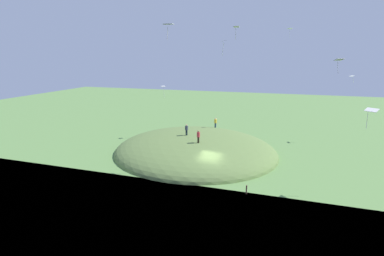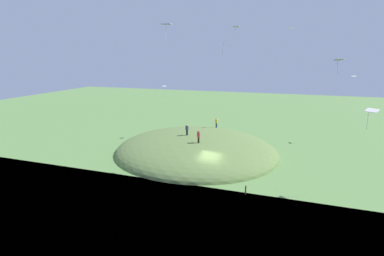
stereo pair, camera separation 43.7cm
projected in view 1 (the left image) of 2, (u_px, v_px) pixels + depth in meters
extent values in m
plane|color=#5F8846|center=(210.00, 172.00, 32.84)|extent=(160.00, 160.00, 0.00)
ellipsoid|color=olive|center=(195.00, 152.00, 40.02)|extent=(21.81, 23.81, 5.39)
cube|color=black|center=(187.00, 133.00, 38.73)|extent=(0.27, 0.26, 0.77)
cylinder|color=#37404F|center=(187.00, 128.00, 38.55)|extent=(0.62, 0.62, 0.61)
sphere|color=tan|center=(186.00, 125.00, 38.45)|extent=(0.23, 0.23, 0.23)
cube|color=black|center=(198.00, 140.00, 35.71)|extent=(0.17, 0.25, 0.82)
cylinder|color=#C3333B|center=(198.00, 135.00, 35.52)|extent=(0.49, 0.49, 0.65)
sphere|color=#9A7950|center=(198.00, 131.00, 35.41)|extent=(0.25, 0.25, 0.25)
cube|color=#23364E|center=(215.00, 125.00, 46.01)|extent=(0.20, 0.27, 0.80)
cylinder|color=gold|center=(215.00, 121.00, 45.83)|extent=(0.55, 0.55, 0.64)
sphere|color=beige|center=(216.00, 119.00, 45.72)|extent=(0.24, 0.24, 0.24)
cube|color=silver|center=(352.00, 76.00, 42.09)|extent=(0.91, 0.79, 0.16)
cylinder|color=silver|center=(353.00, 80.00, 42.05)|extent=(0.16, 0.14, 0.82)
cube|color=silver|center=(168.00, 24.00, 20.75)|extent=(0.60, 0.84, 0.05)
cylinder|color=silver|center=(168.00, 33.00, 20.82)|extent=(0.15, 0.06, 0.96)
cube|color=white|center=(339.00, 60.00, 22.84)|extent=(0.77, 0.87, 0.20)
cylinder|color=white|center=(338.00, 68.00, 23.26)|extent=(0.13, 0.18, 1.02)
cube|color=white|center=(224.00, 41.00, 29.12)|extent=(0.74, 0.64, 0.16)
cylinder|color=white|center=(223.00, 50.00, 29.47)|extent=(0.27, 0.24, 1.57)
cube|color=white|center=(372.00, 110.00, 24.97)|extent=(1.20, 1.25, 0.27)
cylinder|color=white|center=(367.00, 120.00, 25.53)|extent=(0.19, 0.06, 1.61)
cube|color=white|center=(290.00, 29.00, 41.46)|extent=(0.84, 0.91, 0.11)
cylinder|color=white|center=(290.00, 34.00, 41.61)|extent=(0.19, 0.11, 1.24)
cube|color=silver|center=(163.00, 86.00, 44.74)|extent=(0.80, 0.82, 0.09)
cylinder|color=silver|center=(164.00, 93.00, 45.07)|extent=(0.15, 0.14, 1.77)
cube|color=silver|center=(236.00, 27.00, 28.72)|extent=(0.55, 0.69, 0.14)
cylinder|color=silver|center=(236.00, 34.00, 28.69)|extent=(0.16, 0.04, 1.14)
cylinder|color=brown|center=(246.00, 190.00, 27.48)|extent=(0.14, 0.14, 0.94)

